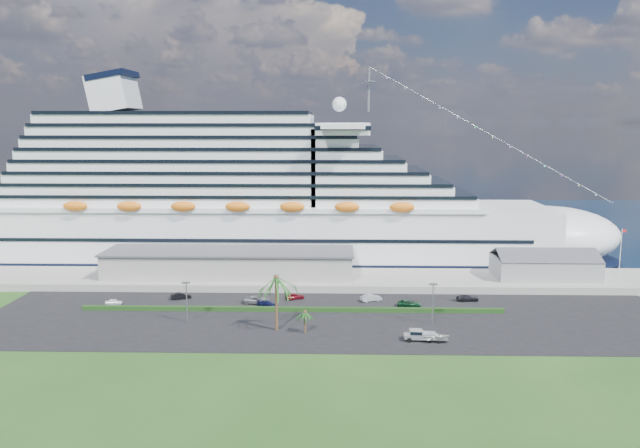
{
  "coord_description": "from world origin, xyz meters",
  "views": [
    {
      "loc": [
        1.04,
        -109.19,
        38.97
      ],
      "look_at": [
        -2.43,
        30.0,
        16.34
      ],
      "focal_mm": 35.0,
      "sensor_mm": 36.0,
      "label": 1
    }
  ],
  "objects_px": {
    "parked_car_3": "(267,304)",
    "boat_trailer": "(436,336)",
    "cruise_ship": "(255,203)",
    "pickup_truck": "(419,335)"
  },
  "relations": [
    {
      "from": "pickup_truck",
      "to": "boat_trailer",
      "type": "height_order",
      "value": "pickup_truck"
    },
    {
      "from": "boat_trailer",
      "to": "parked_car_3",
      "type": "bearing_deg",
      "value": 147.26
    },
    {
      "from": "parked_car_3",
      "to": "pickup_truck",
      "type": "height_order",
      "value": "pickup_truck"
    },
    {
      "from": "parked_car_3",
      "to": "boat_trailer",
      "type": "xyz_separation_m",
      "value": [
        32.61,
        -20.97,
        0.4
      ]
    },
    {
      "from": "cruise_ship",
      "to": "parked_car_3",
      "type": "height_order",
      "value": "cruise_ship"
    },
    {
      "from": "parked_car_3",
      "to": "boat_trailer",
      "type": "height_order",
      "value": "boat_trailer"
    },
    {
      "from": "parked_car_3",
      "to": "pickup_truck",
      "type": "xyz_separation_m",
      "value": [
        29.75,
        -20.39,
        0.46
      ]
    },
    {
      "from": "cruise_ship",
      "to": "boat_trailer",
      "type": "distance_m",
      "value": 78.83
    },
    {
      "from": "cruise_ship",
      "to": "pickup_truck",
      "type": "relative_size",
      "value": 32.71
    },
    {
      "from": "cruise_ship",
      "to": "parked_car_3",
      "type": "bearing_deg",
      "value": -79.78
    }
  ]
}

